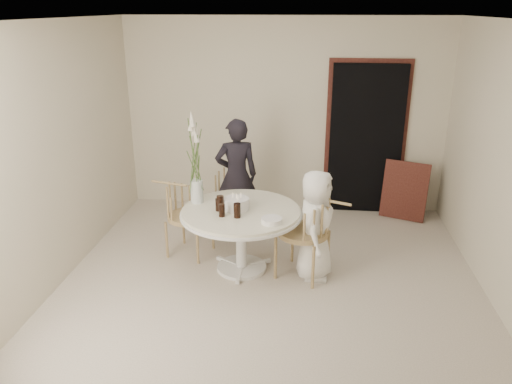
# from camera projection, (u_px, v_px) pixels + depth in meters

# --- Properties ---
(ground) EXTENTS (4.50, 4.50, 0.00)m
(ground) POSITION_uv_depth(u_px,v_px,m) (270.00, 282.00, 5.42)
(ground) COLOR beige
(ground) RESTS_ON ground
(room_shell) EXTENTS (4.50, 4.50, 4.50)m
(room_shell) POSITION_uv_depth(u_px,v_px,m) (272.00, 137.00, 4.85)
(room_shell) COLOR white
(room_shell) RESTS_ON ground
(doorway) EXTENTS (1.00, 0.10, 2.10)m
(doorway) POSITION_uv_depth(u_px,v_px,m) (366.00, 140.00, 6.97)
(doorway) COLOR black
(doorway) RESTS_ON ground
(door_trim) EXTENTS (1.12, 0.03, 2.22)m
(door_trim) POSITION_uv_depth(u_px,v_px,m) (366.00, 135.00, 6.99)
(door_trim) COLOR brown
(door_trim) RESTS_ON ground
(table) EXTENTS (1.33, 1.33, 0.73)m
(table) POSITION_uv_depth(u_px,v_px,m) (241.00, 219.00, 5.47)
(table) COLOR white
(table) RESTS_ON ground
(picture_frame) EXTENTS (0.64, 0.39, 0.81)m
(picture_frame) POSITION_uv_depth(u_px,v_px,m) (405.00, 191.00, 6.92)
(picture_frame) COLOR brown
(picture_frame) RESTS_ON ground
(chair_far) EXTENTS (0.53, 0.56, 0.83)m
(chair_far) POSITION_uv_depth(u_px,v_px,m) (231.00, 188.00, 6.62)
(chair_far) COLOR tan
(chair_far) RESTS_ON ground
(chair_right) EXTENTS (0.69, 0.66, 0.95)m
(chair_right) POSITION_uv_depth(u_px,v_px,m) (315.00, 226.00, 5.30)
(chair_right) COLOR tan
(chair_right) RESTS_ON ground
(chair_left) EXTENTS (0.60, 0.57, 0.89)m
(chair_left) POSITION_uv_depth(u_px,v_px,m) (180.00, 208.00, 5.89)
(chair_left) COLOR tan
(chair_left) RESTS_ON ground
(girl) EXTENTS (0.62, 0.49, 1.50)m
(girl) POSITION_uv_depth(u_px,v_px,m) (236.00, 176.00, 6.45)
(girl) COLOR black
(girl) RESTS_ON ground
(boy) EXTENTS (0.46, 0.64, 1.22)m
(boy) POSITION_uv_depth(u_px,v_px,m) (316.00, 225.00, 5.33)
(boy) COLOR white
(boy) RESTS_ON ground
(birthday_cake) EXTENTS (0.27, 0.27, 0.18)m
(birthday_cake) POSITION_uv_depth(u_px,v_px,m) (237.00, 204.00, 5.42)
(birthday_cake) COLOR silver
(birthday_cake) RESTS_ON table
(cola_tumbler_a) EXTENTS (0.07, 0.07, 0.14)m
(cola_tumbler_a) POSITION_uv_depth(u_px,v_px,m) (222.00, 210.00, 5.23)
(cola_tumbler_a) COLOR black
(cola_tumbler_a) RESTS_ON table
(cola_tumbler_b) EXTENTS (0.10, 0.10, 0.16)m
(cola_tumbler_b) POSITION_uv_depth(u_px,v_px,m) (237.00, 210.00, 5.21)
(cola_tumbler_b) COLOR black
(cola_tumbler_b) RESTS_ON table
(cola_tumbler_c) EXTENTS (0.10, 0.10, 0.17)m
(cola_tumbler_c) POSITION_uv_depth(u_px,v_px,m) (220.00, 203.00, 5.38)
(cola_tumbler_c) COLOR black
(cola_tumbler_c) RESTS_ON table
(cola_tumbler_d) EXTENTS (0.07, 0.07, 0.14)m
(cola_tumbler_d) POSITION_uv_depth(u_px,v_px,m) (218.00, 205.00, 5.38)
(cola_tumbler_d) COLOR black
(cola_tumbler_d) RESTS_ON table
(plate_stack) EXTENTS (0.27, 0.27, 0.05)m
(plate_stack) POSITION_uv_depth(u_px,v_px,m) (272.00, 220.00, 5.09)
(plate_stack) COLOR white
(plate_stack) RESTS_ON table
(flower_vase) EXTENTS (0.14, 0.14, 1.05)m
(flower_vase) POSITION_uv_depth(u_px,v_px,m) (196.00, 165.00, 5.49)
(flower_vase) COLOR silver
(flower_vase) RESTS_ON table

